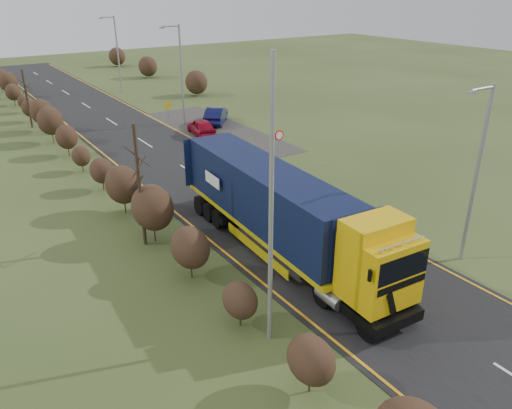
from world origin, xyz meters
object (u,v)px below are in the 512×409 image
object	(u,v)px
car_red_hatchback	(201,127)
streetlight_near	(476,170)
speed_sign	(279,141)
lorry	(281,209)
car_blue_sedan	(216,115)

from	to	relation	value
car_red_hatchback	streetlight_near	world-z (taller)	streetlight_near
speed_sign	streetlight_near	bearing A→B (deg)	-92.04
lorry	car_blue_sedan	xyz separation A→B (m)	(9.38, 22.61, -1.60)
car_blue_sedan	speed_sign	bearing A→B (deg)	119.30
lorry	speed_sign	distance (m)	12.33
car_blue_sedan	speed_sign	world-z (taller)	speed_sign
lorry	car_blue_sedan	distance (m)	24.53
car_red_hatchback	speed_sign	size ratio (longest dim) A/B	1.54
car_red_hatchback	car_blue_sedan	distance (m)	3.92
car_red_hatchback	speed_sign	bearing A→B (deg)	105.25
car_red_hatchback	streetlight_near	bearing A→B (deg)	101.50
car_red_hatchback	speed_sign	xyz separation A→B (m)	(0.74, -9.99, 1.17)
streetlight_near	lorry	bearing A→B (deg)	143.11
car_blue_sedan	streetlight_near	bearing A→B (deg)	123.46
streetlight_near	car_red_hatchback	bearing A→B (deg)	90.47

